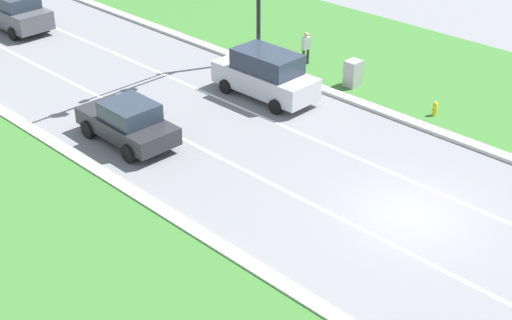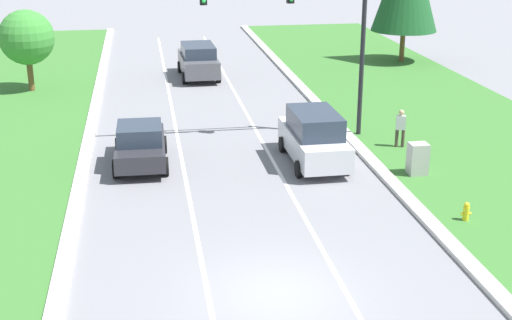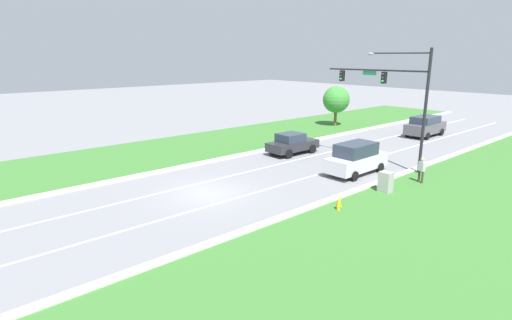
# 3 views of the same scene
# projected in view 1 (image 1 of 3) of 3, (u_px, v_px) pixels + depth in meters

# --- Properties ---
(ground_plane) EXTENTS (160.00, 160.00, 0.00)m
(ground_plane) POSITION_uv_depth(u_px,v_px,m) (411.00, 215.00, 23.30)
(ground_plane) COLOR slate
(curb_strip_right) EXTENTS (0.50, 90.00, 0.15)m
(curb_strip_right) POSITION_uv_depth(u_px,v_px,m) (496.00, 153.00, 26.77)
(curb_strip_right) COLOR beige
(curb_strip_right) RESTS_ON ground_plane
(curb_strip_left) EXTENTS (0.50, 90.00, 0.15)m
(curb_strip_left) POSITION_uv_depth(u_px,v_px,m) (296.00, 293.00, 19.77)
(curb_strip_left) COLOR beige
(curb_strip_left) RESTS_ON ground_plane
(lane_stripe_inner_left) EXTENTS (0.14, 81.00, 0.01)m
(lane_stripe_inner_left) POSITION_uv_depth(u_px,v_px,m) (378.00, 238.00, 22.19)
(lane_stripe_inner_left) COLOR white
(lane_stripe_inner_left) RESTS_ON ground_plane
(lane_stripe_inner_right) EXTENTS (0.14, 81.00, 0.01)m
(lane_stripe_inner_right) POSITION_uv_depth(u_px,v_px,m) (441.00, 194.00, 24.42)
(lane_stripe_inner_right) COLOR white
(lane_stripe_inner_right) RESTS_ON ground_plane
(silver_suv) EXTENTS (2.12, 4.89, 2.12)m
(silver_suv) POSITION_uv_depth(u_px,v_px,m) (266.00, 74.00, 30.89)
(silver_suv) COLOR silver
(silver_suv) RESTS_ON ground_plane
(graphite_suv) EXTENTS (2.32, 5.10, 2.00)m
(graphite_suv) POSITION_uv_depth(u_px,v_px,m) (13.00, 11.00, 38.78)
(graphite_suv) COLOR #4C4C51
(graphite_suv) RESTS_ON ground_plane
(charcoal_sedan) EXTENTS (2.14, 4.43, 1.72)m
(charcoal_sedan) POSITION_uv_depth(u_px,v_px,m) (128.00, 122.00, 27.30)
(charcoal_sedan) COLOR #28282D
(charcoal_sedan) RESTS_ON ground_plane
(utility_cabinet) EXTENTS (0.70, 0.60, 1.29)m
(utility_cabinet) POSITION_uv_depth(u_px,v_px,m) (353.00, 74.00, 32.00)
(utility_cabinet) COLOR #9E9E99
(utility_cabinet) RESTS_ON ground_plane
(pedestrian) EXTENTS (0.42, 0.31, 1.69)m
(pedestrian) POSITION_uv_depth(u_px,v_px,m) (306.00, 47.00, 34.15)
(pedestrian) COLOR #42382D
(pedestrian) RESTS_ON ground_plane
(fire_hydrant) EXTENTS (0.34, 0.20, 0.70)m
(fire_hydrant) POSITION_uv_depth(u_px,v_px,m) (435.00, 109.00, 29.49)
(fire_hydrant) COLOR gold
(fire_hydrant) RESTS_ON ground_plane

